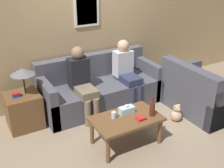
{
  "coord_description": "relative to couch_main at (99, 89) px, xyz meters",
  "views": [
    {
      "loc": [
        -2.12,
        -3.67,
        2.59
      ],
      "look_at": [
        -0.11,
        -0.13,
        0.71
      ],
      "focal_mm": 45.0,
      "sensor_mm": 36.0,
      "label": 1
    }
  ],
  "objects": [
    {
      "name": "ground_plane",
      "position": [
        0.0,
        -0.54,
        -0.32
      ],
      "size": [
        16.0,
        16.0,
        0.0
      ],
      "primitive_type": "plane",
      "color": "gray"
    },
    {
      "name": "wall_back",
      "position": [
        0.0,
        0.48,
        0.99
      ],
      "size": [
        9.0,
        0.08,
        2.6
      ],
      "color": "tan",
      "rests_on": "ground_plane"
    },
    {
      "name": "couch_main",
      "position": [
        0.0,
        0.0,
        0.0
      ],
      "size": [
        2.19,
        0.91,
        0.91
      ],
      "color": "#4C4C56",
      "rests_on": "ground_plane"
    },
    {
      "name": "couch_side",
      "position": [
        1.45,
        -1.11,
        0.0
      ],
      "size": [
        0.91,
        1.29,
        0.91
      ],
      "rotation": [
        0.0,
        0.0,
        1.57
      ],
      "color": "#4C4C56",
      "rests_on": "ground_plane"
    },
    {
      "name": "coffee_table",
      "position": [
        -0.22,
        -1.29,
        0.07
      ],
      "size": [
        1.0,
        0.61,
        0.45
      ],
      "color": "brown",
      "rests_on": "ground_plane"
    },
    {
      "name": "side_table_with_lamp",
      "position": [
        -1.41,
        -0.05,
        0.03
      ],
      "size": [
        0.53,
        0.53,
        1.01
      ],
      "color": "brown",
      "rests_on": "ground_plane"
    },
    {
      "name": "wine_bottle",
      "position": [
        0.14,
        -1.42,
        0.25
      ],
      "size": [
        0.08,
        0.08,
        0.31
      ],
      "color": "#562319",
      "rests_on": "coffee_table"
    },
    {
      "name": "drinking_glass",
      "position": [
        -0.39,
        -1.2,
        0.18
      ],
      "size": [
        0.07,
        0.07,
        0.1
      ],
      "color": "silver",
      "rests_on": "coffee_table"
    },
    {
      "name": "book_stack",
      "position": [
        -0.06,
        -1.42,
        0.14
      ],
      "size": [
        0.16,
        0.12,
        0.03
      ],
      "color": "red",
      "rests_on": "coffee_table"
    },
    {
      "name": "tissue_box",
      "position": [
        -0.15,
        -1.17,
        0.18
      ],
      "size": [
        0.23,
        0.12,
        0.15
      ],
      "color": "silver",
      "rests_on": "coffee_table"
    },
    {
      "name": "person_left",
      "position": [
        -0.43,
        -0.21,
        0.35
      ],
      "size": [
        0.34,
        0.65,
        1.22
      ],
      "color": "#756651",
      "rests_on": "ground_plane"
    },
    {
      "name": "person_right",
      "position": [
        0.49,
        -0.16,
        0.34
      ],
      "size": [
        0.34,
        0.63,
        1.2
      ],
      "color": "#2D334C",
      "rests_on": "ground_plane"
    },
    {
      "name": "teddy_bear",
      "position": [
        0.86,
        -1.17,
        -0.18
      ],
      "size": [
        0.2,
        0.2,
        0.31
      ],
      "color": "tan",
      "rests_on": "ground_plane"
    }
  ]
}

